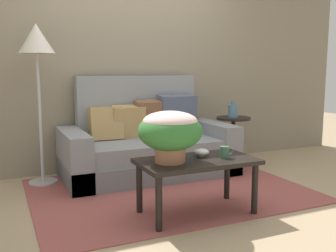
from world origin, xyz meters
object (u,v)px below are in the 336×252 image
at_px(coffee_mug, 225,152).
at_px(table_vase, 233,111).
at_px(potted_plant, 170,130).
at_px(side_table, 233,132).
at_px(snack_bowl, 201,152).
at_px(coffee_table, 197,167).
at_px(floor_lamp, 37,50).
at_px(couch, 147,145).

distance_m(coffee_mug, table_vase, 1.68).
relative_size(potted_plant, table_vase, 2.46).
bearing_deg(side_table, snack_bowl, -133.00).
xyz_separation_m(side_table, potted_plant, (-1.48, -1.31, 0.31)).
xyz_separation_m(coffee_mug, snack_bowl, (-0.15, 0.13, -0.01)).
height_order(coffee_table, snack_bowl, snack_bowl).
xyz_separation_m(potted_plant, table_vase, (1.46, 1.30, -0.03)).
distance_m(floor_lamp, table_vase, 2.41).
bearing_deg(couch, snack_bowl, -89.65).
xyz_separation_m(coffee_mug, table_vase, (0.98, 1.35, 0.18)).
height_order(couch, potted_plant, couch).
height_order(potted_plant, table_vase, potted_plant).
bearing_deg(coffee_table, table_vase, 46.94).
relative_size(coffee_table, potted_plant, 1.91).
distance_m(snack_bowl, table_vase, 1.68).
bearing_deg(coffee_mug, coffee_table, 167.63).
distance_m(side_table, floor_lamp, 2.52).
height_order(potted_plant, snack_bowl, potted_plant).
height_order(side_table, potted_plant, potted_plant).
bearing_deg(side_table, coffee_table, -133.25).
relative_size(potted_plant, snack_bowl, 3.82).
height_order(floor_lamp, snack_bowl, floor_lamp).
bearing_deg(floor_lamp, coffee_mug, -48.65).
relative_size(couch, table_vase, 9.21).
distance_m(couch, coffee_mug, 1.43).
relative_size(floor_lamp, coffee_mug, 13.68).
distance_m(couch, potted_plant, 1.45).
relative_size(couch, side_table, 3.14).
height_order(coffee_table, potted_plant, potted_plant).
relative_size(coffee_table, snack_bowl, 7.31).
xyz_separation_m(side_table, table_vase, (-0.02, -0.01, 0.28)).
xyz_separation_m(couch, snack_bowl, (0.01, -1.28, 0.17)).
height_order(snack_bowl, table_vase, table_vase).
distance_m(coffee_table, coffee_mug, 0.27).
distance_m(floor_lamp, coffee_mug, 2.18).
height_order(side_table, coffee_mug, side_table).
relative_size(side_table, snack_bowl, 4.57).
bearing_deg(coffee_table, couch, 86.89).
bearing_deg(coffee_table, side_table, 46.75).
height_order(side_table, floor_lamp, floor_lamp).
height_order(floor_lamp, table_vase, floor_lamp).
distance_m(couch, floor_lamp, 1.57).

